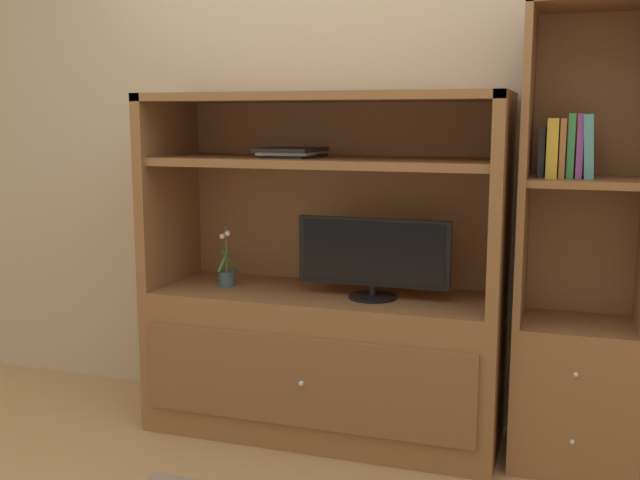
% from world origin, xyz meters
% --- Properties ---
extents(ground_plane, '(8.00, 8.00, 0.00)m').
position_xyz_m(ground_plane, '(0.00, 0.00, 0.00)').
color(ground_plane, tan).
extents(painted_rear_wall, '(6.00, 0.10, 2.80)m').
position_xyz_m(painted_rear_wall, '(0.00, 0.75, 1.40)').
color(painted_rear_wall, tan).
rests_on(painted_rear_wall, ground_plane).
extents(media_console, '(1.61, 0.59, 1.55)m').
position_xyz_m(media_console, '(0.00, 0.41, 0.50)').
color(media_console, brown).
rests_on(media_console, ground_plane).
extents(tv_monitor, '(0.68, 0.21, 0.36)m').
position_xyz_m(tv_monitor, '(0.24, 0.36, 0.85)').
color(tv_monitor, black).
rests_on(tv_monitor, media_console).
extents(potted_plant, '(0.08, 0.12, 0.29)m').
position_xyz_m(potted_plant, '(-0.47, 0.38, 0.72)').
color(potted_plant, '#384C56').
rests_on(potted_plant, media_console).
extents(magazine_stack, '(0.27, 0.31, 0.04)m').
position_xyz_m(magazine_stack, '(-0.15, 0.40, 1.29)').
color(magazine_stack, black).
rests_on(magazine_stack, media_console).
extents(bookshelf_tall, '(0.50, 0.42, 1.90)m').
position_xyz_m(bookshelf_tall, '(1.10, 0.41, 0.61)').
color(bookshelf_tall, brown).
rests_on(bookshelf_tall, ground_plane).
extents(upright_book_row, '(0.21, 0.17, 0.26)m').
position_xyz_m(upright_book_row, '(1.02, 0.40, 1.33)').
color(upright_book_row, black).
rests_on(upright_book_row, bookshelf_tall).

